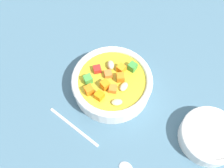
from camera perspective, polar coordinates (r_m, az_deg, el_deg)
The scene contains 4 objects.
ground_plane at distance 61.28cm, azimuth 0.00°, elevation -1.45°, with size 140.00×140.00×2.00cm, color #42667A.
soup_bowl_main at distance 58.06cm, azimuth -0.02°, elevation 0.21°, with size 17.97×17.97×5.99cm.
spoon at distance 54.87cm, azimuth -2.50°, elevation -13.82°, with size 17.44×16.13×0.96cm.
side_bowl_small at distance 57.49cm, azimuth 20.55°, elevation -10.62°, with size 12.10×12.10×3.68cm.
Camera 1 is at (-2.17, -28.31, 53.31)cm, focal length 41.63 mm.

